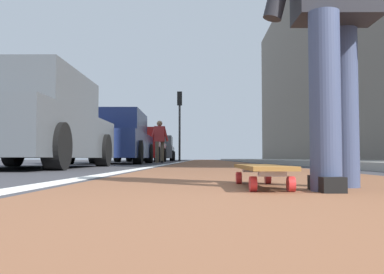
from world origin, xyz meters
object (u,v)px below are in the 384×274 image
at_px(skateboard, 261,169).
at_px(parked_car_mid, 113,139).
at_px(traffic_light, 180,113).
at_px(parked_car_near, 30,123).
at_px(pedestrian_distant, 160,139).
at_px(parked_car_end, 159,149).
at_px(parked_car_far, 142,146).

height_order(skateboard, parked_car_mid, parked_car_mid).
distance_m(parked_car_mid, traffic_light, 13.07).
relative_size(parked_car_near, pedestrian_distant, 2.90).
relative_size(parked_car_end, traffic_light, 1.14).
bearing_deg(parked_car_mid, parked_car_near, 178.60).
bearing_deg(pedestrian_distant, traffic_light, -1.13).
distance_m(parked_car_far, pedestrian_distant, 4.23).
relative_size(parked_car_far, traffic_light, 1.07).
bearing_deg(parked_car_near, parked_car_end, -0.37).
distance_m(parked_car_near, traffic_light, 18.58).
xyz_separation_m(parked_car_far, parked_car_end, (6.32, -0.13, -0.02)).
bearing_deg(parked_car_near, traffic_light, -4.27).
height_order(parked_car_near, pedestrian_distant, pedestrian_distant).
relative_size(parked_car_near, parked_car_mid, 0.94).
bearing_deg(parked_car_far, parked_car_near, -179.97).
bearing_deg(skateboard, parked_car_near, 34.41).
bearing_deg(parked_car_end, parked_car_far, 178.82).
bearing_deg(pedestrian_distant, parked_car_mid, 160.36).
height_order(parked_car_far, pedestrian_distant, pedestrian_distant).
distance_m(parked_car_end, pedestrian_distant, 10.44).
xyz_separation_m(skateboard, traffic_light, (22.75, 1.60, 2.74)).
distance_m(skateboard, parked_car_end, 23.39).
xyz_separation_m(skateboard, parked_car_end, (23.21, 2.85, 0.60)).
xyz_separation_m(skateboard, pedestrian_distant, (12.83, 1.79, 0.76)).
xyz_separation_m(parked_car_end, pedestrian_distant, (-10.38, -1.06, 0.16)).
relative_size(parked_car_mid, pedestrian_distant, 3.09).
xyz_separation_m(parked_car_near, parked_car_mid, (5.57, -0.14, 0.01)).
distance_m(skateboard, parked_car_mid, 10.32).
relative_size(parked_car_near, parked_car_end, 0.93).
distance_m(parked_car_near, parked_car_far, 12.55).
xyz_separation_m(skateboard, parked_car_mid, (9.91, 2.84, 0.61)).
distance_m(traffic_light, pedestrian_distant, 10.11).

